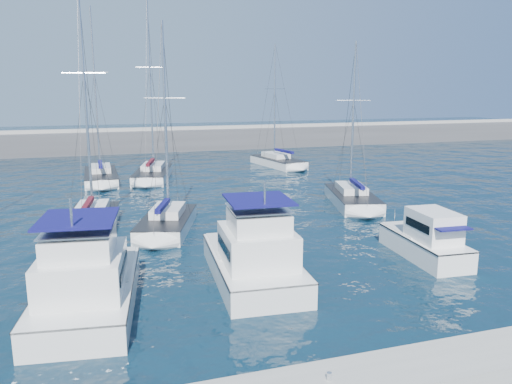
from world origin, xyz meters
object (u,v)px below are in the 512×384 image
object	(u,v)px
sailboat_back_b	(153,174)
sailboat_back_a	(101,176)
motor_yacht_stbd_inner	(254,259)
motor_yacht_stbd_outer	(427,242)
sailboat_mid_e	(352,198)
sailboat_mid_c	(167,223)
motor_yacht_port_inner	(87,286)
sailboat_mid_b	(92,220)
sailboat_back_c	(278,162)

from	to	relation	value
sailboat_back_b	sailboat_back_a	bearing A→B (deg)	-168.67
motor_yacht_stbd_inner	motor_yacht_stbd_outer	xyz separation A→B (m)	(10.01, 0.35, -0.19)
sailboat_back_b	sailboat_mid_e	bearing A→B (deg)	-36.08
sailboat_mid_c	motor_yacht_stbd_inner	bearing A→B (deg)	-56.05
motor_yacht_port_inner	sailboat_mid_b	distance (m)	13.39
sailboat_mid_c	sailboat_back_b	distance (m)	19.49
sailboat_mid_b	sailboat_back_a	distance (m)	17.52
motor_yacht_port_inner	sailboat_mid_e	size ratio (longest dim) A/B	0.69
motor_yacht_stbd_outer	sailboat_back_c	size ratio (longest dim) A/B	0.43
motor_yacht_port_inner	sailboat_mid_c	bearing A→B (deg)	74.36
motor_yacht_stbd_outer	sailboat_back_c	world-z (taller)	sailboat_back_c
motor_yacht_stbd_inner	sailboat_back_b	size ratio (longest dim) A/B	0.47
motor_yacht_stbd_outer	sailboat_mid_b	size ratio (longest dim) A/B	0.38
sailboat_mid_b	sailboat_back_a	bearing A→B (deg)	94.51
motor_yacht_port_inner	sailboat_mid_e	bearing A→B (deg)	42.98
sailboat_mid_c	sailboat_mid_e	distance (m)	15.48
motor_yacht_port_inner	sailboat_mid_b	xyz separation A→B (m)	(0.12, 13.38, -0.58)
motor_yacht_port_inner	sailboat_back_a	size ratio (longest dim) A/B	0.53
motor_yacht_stbd_inner	sailboat_mid_b	size ratio (longest dim) A/B	0.52
motor_yacht_port_inner	sailboat_back_a	xyz separation A→B (m)	(0.90, 30.88, -0.59)
sailboat_back_a	sailboat_mid_c	bearing A→B (deg)	-79.07
motor_yacht_stbd_inner	sailboat_back_a	bearing A→B (deg)	106.97
motor_yacht_stbd_inner	sailboat_back_c	world-z (taller)	sailboat_back_c
sailboat_mid_b	sailboat_mid_e	bearing A→B (deg)	9.45
sailboat_back_a	sailboat_back_b	distance (m)	5.12
sailboat_mid_b	sailboat_back_b	xyz separation A→B (m)	(5.89, 17.30, -0.00)
sailboat_back_a	sailboat_back_b	bearing A→B (deg)	-2.59
sailboat_mid_c	sailboat_back_b	bearing A→B (deg)	105.01
motor_yacht_stbd_inner	sailboat_back_b	xyz separation A→B (m)	(-1.61, 29.63, -0.58)
motor_yacht_stbd_outer	sailboat_mid_c	bearing A→B (deg)	146.66
sailboat_mid_e	sailboat_back_b	world-z (taller)	sailboat_back_b
motor_yacht_port_inner	sailboat_back_a	bearing A→B (deg)	95.93
motor_yacht_stbd_inner	sailboat_back_c	xyz separation A→B (m)	(13.61, 33.90, -0.62)
sailboat_mid_b	sailboat_mid_c	distance (m)	5.17
sailboat_back_a	sailboat_back_b	size ratio (longest dim) A/B	0.95
motor_yacht_port_inner	motor_yacht_stbd_outer	bearing A→B (deg)	12.14
motor_yacht_stbd_outer	sailboat_mid_b	distance (m)	21.22
motor_yacht_port_inner	sailboat_back_b	distance (m)	31.27
sailboat_mid_c	sailboat_mid_e	bearing A→B (deg)	29.64
motor_yacht_stbd_inner	sailboat_back_b	world-z (taller)	sailboat_back_b
sailboat_back_c	sailboat_mid_e	bearing A→B (deg)	-103.69
motor_yacht_stbd_inner	sailboat_back_b	bearing A→B (deg)	97.36
sailboat_back_a	motor_yacht_stbd_inner	bearing A→B (deg)	-77.64
sailboat_mid_c	sailboat_back_c	xyz separation A→B (m)	(16.42, 23.73, -0.01)
sailboat_mid_e	sailboat_mid_c	bearing A→B (deg)	-153.85
motor_yacht_stbd_outer	sailboat_back_a	bearing A→B (deg)	123.73
motor_yacht_port_inner	sailboat_back_b	xyz separation A→B (m)	(6.02, 30.68, -0.58)
motor_yacht_port_inner	sailboat_mid_c	xyz separation A→B (m)	(4.82, 11.23, -0.61)
sailboat_mid_b	sailboat_back_c	bearing A→B (deg)	52.67
sailboat_back_b	motor_yacht_stbd_inner	bearing A→B (deg)	-73.33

